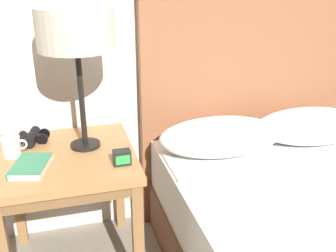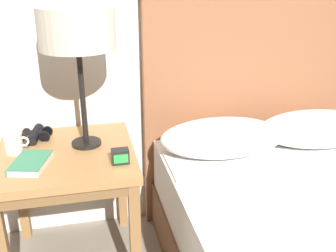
{
  "view_description": "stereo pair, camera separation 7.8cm",
  "coord_description": "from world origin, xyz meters",
  "px_view_note": "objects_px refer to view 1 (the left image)",
  "views": [
    {
      "loc": [
        -0.58,
        -0.98,
        1.33
      ],
      "look_at": [
        -0.16,
        0.52,
        0.69
      ],
      "focal_mm": 42.0,
      "sensor_mm": 36.0,
      "label": 1
    },
    {
      "loc": [
        -0.5,
        -1.0,
        1.33
      ],
      "look_at": [
        -0.16,
        0.52,
        0.69
      ],
      "focal_mm": 42.0,
      "sensor_mm": 36.0,
      "label": 2
    }
  ],
  "objects_px": {
    "binoculars_pair": "(33,137)",
    "coffee_mug": "(12,147)",
    "book_on_nightstand": "(30,166)",
    "table_lamp": "(76,32)",
    "alarm_clock": "(122,157)",
    "bed": "(329,243)",
    "nightstand": "(67,171)"
  },
  "relations": [
    {
      "from": "binoculars_pair",
      "to": "coffee_mug",
      "type": "xyz_separation_m",
      "value": [
        -0.08,
        -0.13,
        0.02
      ]
    },
    {
      "from": "binoculars_pair",
      "to": "book_on_nightstand",
      "type": "bearing_deg",
      "value": -89.98
    },
    {
      "from": "table_lamp",
      "to": "alarm_clock",
      "type": "height_order",
      "value": "table_lamp"
    },
    {
      "from": "bed",
      "to": "book_on_nightstand",
      "type": "relative_size",
      "value": 8.42
    },
    {
      "from": "book_on_nightstand",
      "to": "binoculars_pair",
      "type": "bearing_deg",
      "value": 90.02
    },
    {
      "from": "bed",
      "to": "alarm_clock",
      "type": "relative_size",
      "value": 25.69
    },
    {
      "from": "table_lamp",
      "to": "binoculars_pair",
      "type": "relative_size",
      "value": 3.62
    },
    {
      "from": "nightstand",
      "to": "binoculars_pair",
      "type": "distance_m",
      "value": 0.24
    },
    {
      "from": "bed",
      "to": "binoculars_pair",
      "type": "distance_m",
      "value": 1.33
    },
    {
      "from": "book_on_nightstand",
      "to": "binoculars_pair",
      "type": "distance_m",
      "value": 0.27
    },
    {
      "from": "nightstand",
      "to": "bed",
      "type": "xyz_separation_m",
      "value": [
        0.98,
        -0.5,
        -0.21
      ]
    },
    {
      "from": "binoculars_pair",
      "to": "alarm_clock",
      "type": "xyz_separation_m",
      "value": [
        0.35,
        -0.33,
        0.01
      ]
    },
    {
      "from": "book_on_nightstand",
      "to": "coffee_mug",
      "type": "height_order",
      "value": "coffee_mug"
    },
    {
      "from": "coffee_mug",
      "to": "table_lamp",
      "type": "bearing_deg",
      "value": 2.86
    },
    {
      "from": "nightstand",
      "to": "alarm_clock",
      "type": "height_order",
      "value": "alarm_clock"
    },
    {
      "from": "book_on_nightstand",
      "to": "coffee_mug",
      "type": "bearing_deg",
      "value": 117.85
    },
    {
      "from": "binoculars_pair",
      "to": "alarm_clock",
      "type": "height_order",
      "value": "alarm_clock"
    },
    {
      "from": "coffee_mug",
      "to": "binoculars_pair",
      "type": "bearing_deg",
      "value": 59.68
    },
    {
      "from": "bed",
      "to": "coffee_mug",
      "type": "bearing_deg",
      "value": 155.21
    },
    {
      "from": "nightstand",
      "to": "table_lamp",
      "type": "xyz_separation_m",
      "value": [
        0.09,
        0.06,
        0.58
      ]
    },
    {
      "from": "bed",
      "to": "coffee_mug",
      "type": "relative_size",
      "value": 17.46
    },
    {
      "from": "nightstand",
      "to": "coffee_mug",
      "type": "xyz_separation_m",
      "value": [
        -0.21,
        0.04,
        0.12
      ]
    },
    {
      "from": "table_lamp",
      "to": "alarm_clock",
      "type": "xyz_separation_m",
      "value": [
        0.13,
        -0.21,
        -0.47
      ]
    },
    {
      "from": "book_on_nightstand",
      "to": "binoculars_pair",
      "type": "relative_size",
      "value": 1.3
    },
    {
      "from": "book_on_nightstand",
      "to": "table_lamp",
      "type": "bearing_deg",
      "value": 35.29
    },
    {
      "from": "nightstand",
      "to": "book_on_nightstand",
      "type": "distance_m",
      "value": 0.19
    },
    {
      "from": "book_on_nightstand",
      "to": "alarm_clock",
      "type": "bearing_deg",
      "value": -8.6
    },
    {
      "from": "coffee_mug",
      "to": "alarm_clock",
      "type": "bearing_deg",
      "value": -24.7
    },
    {
      "from": "bed",
      "to": "alarm_clock",
      "type": "height_order",
      "value": "bed"
    },
    {
      "from": "binoculars_pair",
      "to": "coffee_mug",
      "type": "bearing_deg",
      "value": -120.32
    },
    {
      "from": "book_on_nightstand",
      "to": "coffee_mug",
      "type": "xyz_separation_m",
      "value": [
        -0.08,
        0.14,
        0.03
      ]
    },
    {
      "from": "bed",
      "to": "book_on_nightstand",
      "type": "xyz_separation_m",
      "value": [
        -1.11,
        0.4,
        0.3
      ]
    }
  ]
}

